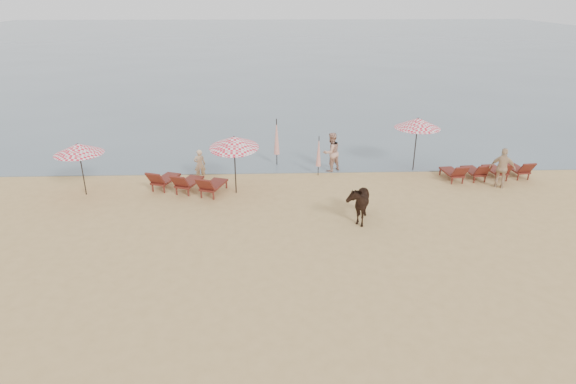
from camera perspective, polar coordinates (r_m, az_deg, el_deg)
The scene contains 13 objects.
ground at distance 14.69m, azimuth 0.72°, elevation -11.55°, with size 120.00×120.00×0.00m, color tan.
sea at distance 92.51m, azimuth -1.76°, elevation 17.54°, with size 160.00×140.00×0.06m, color #51606B.
lounger_cluster_left at distance 21.75m, azimuth -11.92°, elevation 1.18°, with size 3.54×2.77×0.68m.
lounger_cluster_right at distance 24.66m, azimuth 22.52°, elevation 2.39°, with size 4.14×2.13×0.63m.
umbrella_open_left_a at distance 22.31m, azimuth -23.58°, elevation 4.73°, with size 2.06×2.06×2.34m.
umbrella_open_left_b at distance 20.69m, azimuth -6.42°, elevation 5.89°, with size 2.12×2.16×2.70m.
umbrella_open_right at distance 24.18m, azimuth 15.13°, elevation 7.90°, with size 2.20×2.20×2.68m.
umbrella_closed_left at distance 23.06m, azimuth 3.66°, elevation 4.83°, with size 0.24×0.24×1.97m.
umbrella_closed_right at distance 24.37m, azimuth -1.36°, elevation 6.54°, with size 0.30×0.30×2.43m.
cow at distance 18.74m, azimuth 8.28°, elevation -1.10°, with size 0.85×1.86×1.57m, color black.
beachgoer_left at distance 23.02m, azimuth -10.41°, elevation 3.21°, with size 0.54×0.35×1.48m, color #DFB78B.
beachgoer_right_a at distance 23.75m, azimuth 5.15°, elevation 4.73°, with size 0.95×0.74×1.96m, color tan.
beachgoer_right_b at distance 23.66m, azimuth 24.07°, elevation 2.59°, with size 1.09×0.45×1.86m, color tan.
Camera 1 is at (-0.62, -12.13, 8.27)m, focal length 30.00 mm.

